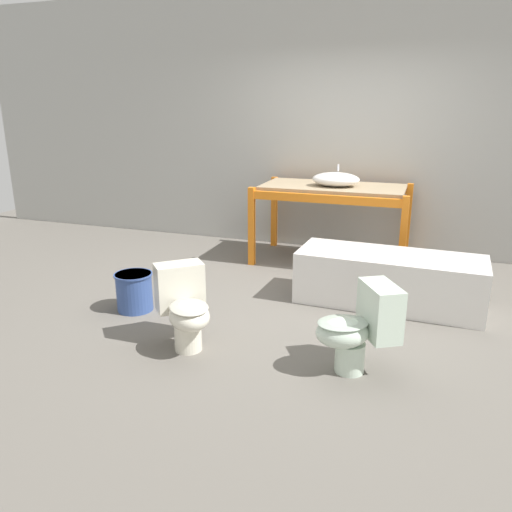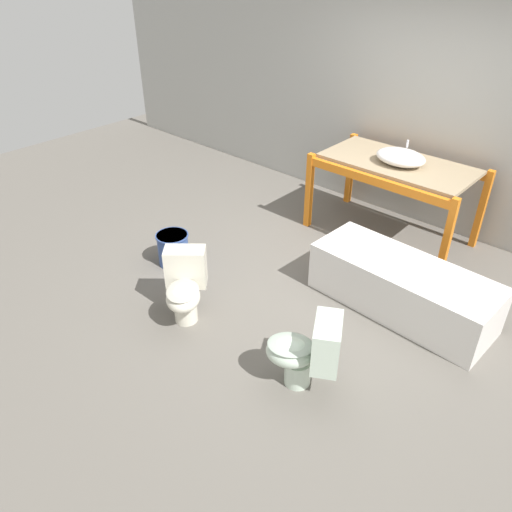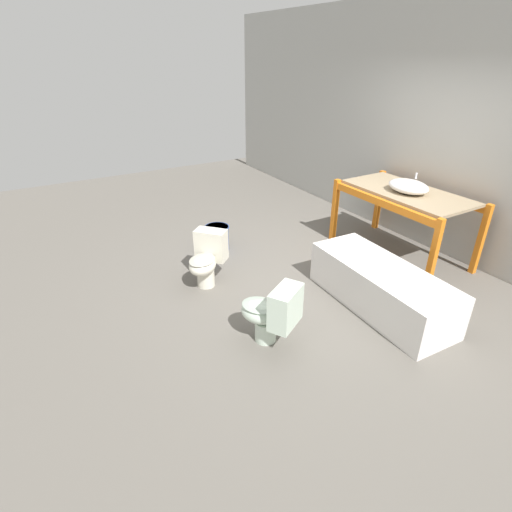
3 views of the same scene
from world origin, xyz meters
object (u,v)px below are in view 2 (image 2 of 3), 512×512
bathtub_main (403,284)px  toilet_far (185,286)px  bucket_white (173,248)px  toilet_near (307,351)px  sink_basin (401,157)px

bathtub_main → toilet_far: bearing=-132.3°
bucket_white → bathtub_main: bearing=22.8°
bathtub_main → toilet_near: 1.35m
sink_basin → toilet_near: bearing=-75.1°
bathtub_main → toilet_near: size_ratio=2.66×
sink_basin → toilet_near: 2.62m
sink_basin → bathtub_main: 1.51m
bathtub_main → toilet_far: toilet_far is taller
toilet_near → toilet_far: size_ratio=1.02×
bucket_white → toilet_far: bearing=-32.7°
sink_basin → bathtub_main: size_ratio=0.31×
bathtub_main → toilet_near: toilet_near is taller
toilet_far → toilet_near: bearing=-38.6°
bucket_white → sink_basin: bearing=54.6°
bathtub_main → bucket_white: size_ratio=4.90×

